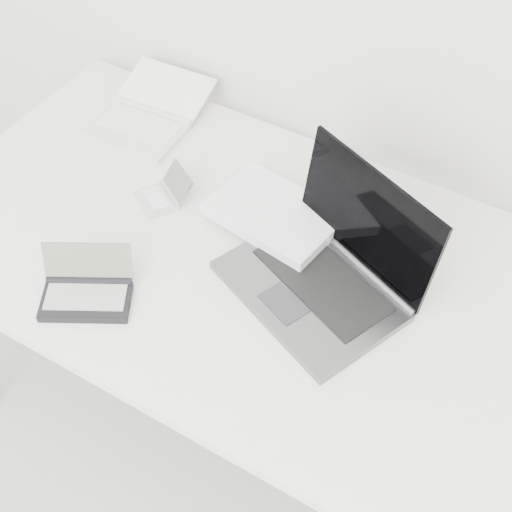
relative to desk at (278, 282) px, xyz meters
The scene contains 5 objects.
desk is the anchor object (origin of this frame).
laptop_large 0.10m from the desk, 49.92° to the left, with size 0.52×0.42×0.24m.
netbook_open_white 0.57m from the desk, 154.79° to the left, with size 0.24×0.31×0.06m.
pda_silver 0.33m from the desk, behind, with size 0.14×0.14×0.07m.
palmtop_charcoal 0.39m from the desk, 138.30° to the right, with size 0.22×0.20×0.09m.
Camera 1 is at (0.44, 0.71, 1.86)m, focal length 50.00 mm.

